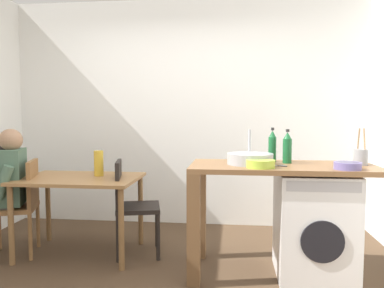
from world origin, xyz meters
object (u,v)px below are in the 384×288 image
(washing_machine, at_px, (314,224))
(bottle_tall_green, at_px, (272,146))
(utensil_crock, at_px, (361,157))
(chair_person_seat, at_px, (21,202))
(mixing_bowl, at_px, (261,163))
(seated_person, at_px, (2,185))
(dining_table, at_px, (80,187))
(colander, at_px, (348,165))
(chair_opposite, at_px, (130,202))
(vase, at_px, (99,163))
(bottle_squat_brown, at_px, (287,148))

(washing_machine, xyz_separation_m, bottle_tall_green, (-0.33, 0.19, 0.62))
(utensil_crock, bearing_deg, chair_person_seat, 177.63)
(chair_person_seat, distance_m, mixing_bowl, 2.28)
(seated_person, height_order, utensil_crock, utensil_crock)
(dining_table, height_order, bottle_tall_green, bottle_tall_green)
(colander, bearing_deg, seated_person, 173.45)
(chair_opposite, bearing_deg, bottle_tall_green, 72.31)
(chair_opposite, bearing_deg, vase, -115.25)
(chair_opposite, bearing_deg, colander, 60.88)
(seated_person, xyz_separation_m, utensil_crock, (3.18, -0.07, 0.32))
(dining_table, xyz_separation_m, bottle_squat_brown, (1.90, -0.15, 0.41))
(seated_person, distance_m, vase, 0.90)
(bottle_tall_green, height_order, utensil_crock, utensil_crock)
(dining_table, xyz_separation_m, chair_person_seat, (-0.55, -0.08, -0.14))
(seated_person, xyz_separation_m, washing_machine, (2.81, -0.13, -0.24))
(bottle_tall_green, xyz_separation_m, bottle_squat_brown, (0.12, -0.09, -0.00))
(seated_person, relative_size, utensil_crock, 4.01)
(chair_opposite, relative_size, vase, 3.67)
(chair_opposite, distance_m, vase, 0.49)
(bottle_tall_green, relative_size, utensil_crock, 0.99)
(chair_opposite, distance_m, utensil_crock, 2.07)
(seated_person, distance_m, colander, 3.03)
(mixing_bowl, bearing_deg, bottle_tall_green, 72.05)
(vase, bearing_deg, dining_table, -146.31)
(chair_person_seat, distance_m, bottle_squat_brown, 2.51)
(chair_opposite, relative_size, mixing_bowl, 4.04)
(chair_opposite, height_order, washing_machine, chair_opposite)
(dining_table, relative_size, vase, 4.49)
(colander, bearing_deg, bottle_tall_green, 141.33)
(vase, bearing_deg, colander, -14.93)
(utensil_crock, xyz_separation_m, vase, (-2.32, 0.30, -0.13))
(seated_person, height_order, mixing_bowl, seated_person)
(washing_machine, distance_m, bottle_squat_brown, 0.66)
(dining_table, height_order, washing_machine, washing_machine)
(colander, relative_size, vase, 0.82)
(seated_person, distance_m, bottle_tall_green, 2.51)
(washing_machine, bearing_deg, mixing_bowl, -156.43)
(chair_opposite, height_order, mixing_bowl, mixing_bowl)
(chair_person_seat, xyz_separation_m, utensil_crock, (3.02, -0.13, 0.48))
(bottle_tall_green, bearing_deg, vase, 174.38)
(bottle_tall_green, bearing_deg, washing_machine, -30.67)
(seated_person, bearing_deg, vase, -93.48)
(washing_machine, distance_m, utensil_crock, 0.67)
(chair_person_seat, height_order, mixing_bowl, mixing_bowl)
(seated_person, distance_m, utensil_crock, 3.19)
(bottle_squat_brown, bearing_deg, colander, -38.93)
(seated_person, relative_size, bottle_squat_brown, 4.17)
(vase, bearing_deg, bottle_squat_brown, -8.14)
(bottle_tall_green, distance_m, vase, 1.65)
(bottle_squat_brown, bearing_deg, utensil_crock, -5.13)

